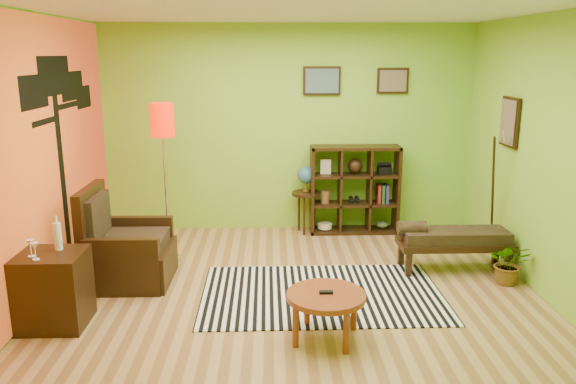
{
  "coord_description": "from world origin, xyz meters",
  "views": [
    {
      "loc": [
        -0.23,
        -5.37,
        2.4
      ],
      "look_at": [
        -0.06,
        0.1,
        1.05
      ],
      "focal_mm": 35.0,
      "sensor_mm": 36.0,
      "label": 1
    }
  ],
  "objects_px": {
    "coffee_table": "(326,300)",
    "floor_lamp": "(163,134)",
    "bench": "(452,239)",
    "potted_plant": "(509,268)",
    "cube_shelf": "(355,190)",
    "armchair": "(124,253)",
    "globe_table": "(306,183)",
    "side_cabinet": "(53,289)"
  },
  "relations": [
    {
      "from": "coffee_table",
      "to": "floor_lamp",
      "type": "relative_size",
      "value": 0.36
    },
    {
      "from": "bench",
      "to": "potted_plant",
      "type": "bearing_deg",
      "value": -38.51
    },
    {
      "from": "floor_lamp",
      "to": "cube_shelf",
      "type": "distance_m",
      "value": 2.74
    },
    {
      "from": "floor_lamp",
      "to": "armchair",
      "type": "bearing_deg",
      "value": -118.73
    },
    {
      "from": "cube_shelf",
      "to": "potted_plant",
      "type": "bearing_deg",
      "value": -53.17
    },
    {
      "from": "floor_lamp",
      "to": "bench",
      "type": "height_order",
      "value": "floor_lamp"
    },
    {
      "from": "cube_shelf",
      "to": "coffee_table",
      "type": "bearing_deg",
      "value": -102.95
    },
    {
      "from": "floor_lamp",
      "to": "potted_plant",
      "type": "height_order",
      "value": "floor_lamp"
    },
    {
      "from": "potted_plant",
      "to": "floor_lamp",
      "type": "bearing_deg",
      "value": 167.39
    },
    {
      "from": "globe_table",
      "to": "cube_shelf",
      "type": "bearing_deg",
      "value": 0.86
    },
    {
      "from": "globe_table",
      "to": "bench",
      "type": "xyz_separation_m",
      "value": [
        1.56,
        -1.44,
        -0.33
      ]
    },
    {
      "from": "globe_table",
      "to": "side_cabinet",
      "type": "bearing_deg",
      "value": -132.64
    },
    {
      "from": "floor_lamp",
      "to": "potted_plant",
      "type": "bearing_deg",
      "value": -12.61
    },
    {
      "from": "coffee_table",
      "to": "armchair",
      "type": "height_order",
      "value": "armchair"
    },
    {
      "from": "armchair",
      "to": "globe_table",
      "type": "bearing_deg",
      "value": 38.68
    },
    {
      "from": "coffee_table",
      "to": "globe_table",
      "type": "height_order",
      "value": "globe_table"
    },
    {
      "from": "floor_lamp",
      "to": "cube_shelf",
      "type": "xyz_separation_m",
      "value": [
        2.38,
        1.01,
        -0.91
      ]
    },
    {
      "from": "coffee_table",
      "to": "armchair",
      "type": "bearing_deg",
      "value": 147.08
    },
    {
      "from": "armchair",
      "to": "bench",
      "type": "relative_size",
      "value": 0.82
    },
    {
      "from": "bench",
      "to": "potted_plant",
      "type": "height_order",
      "value": "bench"
    },
    {
      "from": "armchair",
      "to": "potted_plant",
      "type": "xyz_separation_m",
      "value": [
        4.12,
        -0.2,
        -0.14
      ]
    },
    {
      "from": "side_cabinet",
      "to": "bench",
      "type": "relative_size",
      "value": 0.78
    },
    {
      "from": "floor_lamp",
      "to": "potted_plant",
      "type": "xyz_separation_m",
      "value": [
        3.76,
        -0.84,
        -1.33
      ]
    },
    {
      "from": "floor_lamp",
      "to": "globe_table",
      "type": "relative_size",
      "value": 2.0
    },
    {
      "from": "cube_shelf",
      "to": "potted_plant",
      "type": "distance_m",
      "value": 2.35
    },
    {
      "from": "side_cabinet",
      "to": "floor_lamp",
      "type": "relative_size",
      "value": 0.54
    },
    {
      "from": "coffee_table",
      "to": "potted_plant",
      "type": "height_order",
      "value": "coffee_table"
    },
    {
      "from": "cube_shelf",
      "to": "bench",
      "type": "bearing_deg",
      "value": -58.68
    },
    {
      "from": "coffee_table",
      "to": "cube_shelf",
      "type": "relative_size",
      "value": 0.57
    },
    {
      "from": "side_cabinet",
      "to": "globe_table",
      "type": "distance_m",
      "value": 3.61
    },
    {
      "from": "cube_shelf",
      "to": "potted_plant",
      "type": "relative_size",
      "value": 2.58
    },
    {
      "from": "coffee_table",
      "to": "bench",
      "type": "distance_m",
      "value": 2.19
    },
    {
      "from": "coffee_table",
      "to": "cube_shelf",
      "type": "xyz_separation_m",
      "value": [
        0.69,
        2.98,
        0.24
      ]
    },
    {
      "from": "armchair",
      "to": "globe_table",
      "type": "relative_size",
      "value": 1.12
    },
    {
      "from": "side_cabinet",
      "to": "cube_shelf",
      "type": "relative_size",
      "value": 0.83
    },
    {
      "from": "side_cabinet",
      "to": "armchair",
      "type": "bearing_deg",
      "value": 69.12
    },
    {
      "from": "armchair",
      "to": "potted_plant",
      "type": "bearing_deg",
      "value": -2.72
    },
    {
      "from": "floor_lamp",
      "to": "bench",
      "type": "bearing_deg",
      "value": -7.7
    },
    {
      "from": "bench",
      "to": "potted_plant",
      "type": "xyz_separation_m",
      "value": [
        0.5,
        -0.4,
        -0.19
      ]
    },
    {
      "from": "coffee_table",
      "to": "armchair",
      "type": "distance_m",
      "value": 2.44
    },
    {
      "from": "side_cabinet",
      "to": "globe_table",
      "type": "bearing_deg",
      "value": 47.36
    },
    {
      "from": "coffee_table",
      "to": "bench",
      "type": "bearing_deg",
      "value": 44.33
    }
  ]
}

